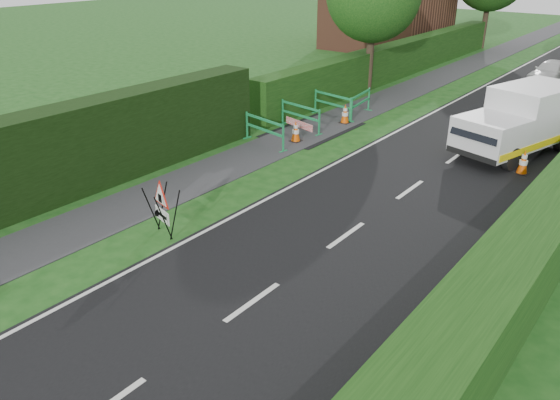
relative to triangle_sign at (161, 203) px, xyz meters
The scene contains 16 objects.
ground 2.26m from the triangle_sign, 59.83° to the right, with size 120.00×120.00×0.00m, color #164714.
footpath 33.26m from the triangle_sign, 93.36° to the left, with size 2.00×90.00×0.02m, color #2D2D30.
hedge_west_near 4.42m from the triangle_sign, 155.37° to the right, with size 1.10×18.00×2.50m, color black.
hedge_west_far 20.59m from the triangle_sign, 101.06° to the left, with size 1.00×24.00×1.80m, color #14380F.
house_west 29.65m from the triangle_sign, 107.61° to the left, with size 7.50×7.40×7.88m.
triangle_sign is the anchor object (origin of this frame).
works_van 12.45m from the triangle_sign, 66.46° to the left, with size 3.10×5.16×2.21m.
traffic_cone_0 11.09m from the triangle_sign, 58.93° to the left, with size 0.38×0.38×0.79m.
traffic_cone_3 7.87m from the triangle_sign, 102.24° to the left, with size 0.38×0.38×0.79m.
traffic_cone_4 10.84m from the triangle_sign, 97.83° to the left, with size 0.38×0.38×0.79m.
ped_barrier_0 7.10m from the triangle_sign, 109.07° to the left, with size 2.09×0.73×1.00m.
ped_barrier_1 9.28m from the triangle_sign, 104.95° to the left, with size 2.09×0.69×1.00m.
ped_barrier_2 11.38m from the triangle_sign, 101.76° to the left, with size 2.09×0.69×1.00m.
ped_barrier_3 12.07m from the triangle_sign, 97.28° to the left, with size 0.63×2.09×1.00m.
redwhite_plank 8.58m from the triangle_sign, 103.35° to the left, with size 1.50×0.04×0.25m, color red.
hatchback_car 23.67m from the triangle_sign, 82.50° to the left, with size 1.39×3.46×1.18m, color silver.
Camera 1 is at (8.42, -5.70, 6.36)m, focal length 35.00 mm.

